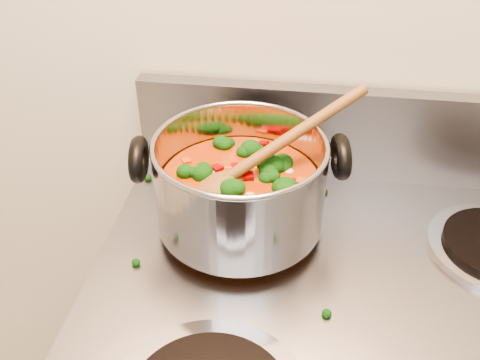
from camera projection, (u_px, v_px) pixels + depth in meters
name	position (u px, v px, depth m)	size (l,w,h in m)	color
stockpot	(240.00, 186.00, 0.77)	(0.31, 0.25, 0.15)	#A5A5AD
wooden_spoon	(252.00, 162.00, 0.76)	(0.26, 0.19, 0.13)	brown
cooktop_crumbs	(268.00, 229.00, 0.81)	(0.40, 0.28, 0.01)	black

